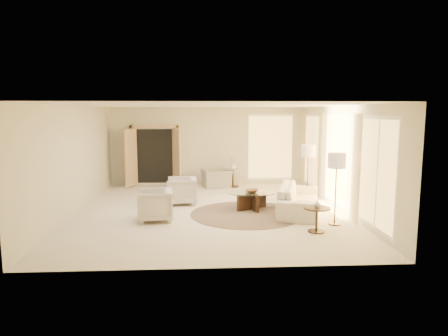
{
  "coord_description": "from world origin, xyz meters",
  "views": [
    {
      "loc": [
        -0.21,
        -10.47,
        2.63
      ],
      "look_at": [
        0.4,
        0.4,
        1.1
      ],
      "focal_mm": 32.0,
      "sensor_mm": 36.0,
      "label": 1
    }
  ],
  "objects": [
    {
      "name": "floor_lamp_near",
      "position": [
        2.86,
        0.81,
        1.45
      ],
      "size": [
        0.41,
        0.41,
        1.7
      ],
      "rotation": [
        0.0,
        0.0,
        0.27
      ],
      "color": "#302318",
      "rests_on": "room"
    },
    {
      "name": "coffee_table",
      "position": [
        1.14,
        0.09,
        0.29
      ],
      "size": [
        1.68,
        1.68,
        0.47
      ],
      "rotation": [
        0.0,
        0.0,
        -0.41
      ],
      "color": "black",
      "rests_on": "room"
    },
    {
      "name": "side_vase",
      "position": [
        0.88,
        3.4,
        0.73
      ],
      "size": [
        0.28,
        0.28,
        0.22
      ],
      "primitive_type": "imported",
      "rotation": [
        0.0,
        0.0,
        0.36
      ],
      "color": "silver",
      "rests_on": "side_table"
    },
    {
      "name": "side_table",
      "position": [
        0.88,
        3.4,
        0.38
      ],
      "size": [
        0.54,
        0.54,
        0.62
      ],
      "rotation": [
        0.0,
        0.0,
        -0.41
      ],
      "color": "#302318",
      "rests_on": "room"
    },
    {
      "name": "french_doors",
      "position": [
        -1.9,
        3.82,
        1.07
      ],
      "size": [
        1.95,
        0.66,
        2.16
      ],
      "color": "tan",
      "rests_on": "room"
    },
    {
      "name": "bowl",
      "position": [
        1.14,
        0.09,
        0.51
      ],
      "size": [
        0.41,
        0.41,
        0.09
      ],
      "primitive_type": "imported",
      "rotation": [
        0.0,
        0.0,
        0.18
      ],
      "color": "brown",
      "rests_on": "coffee_table"
    },
    {
      "name": "accent_chair",
      "position": [
        0.31,
        3.4,
        0.42
      ],
      "size": [
        1.07,
        0.81,
        0.84
      ],
      "primitive_type": "imported",
      "rotation": [
        0.0,
        0.0,
        3.36
      ],
      "color": "#9B968E",
      "rests_on": "room"
    },
    {
      "name": "windows_right",
      "position": [
        3.45,
        0.1,
        1.35
      ],
      "size": [
        0.1,
        6.4,
        2.4
      ],
      "primitive_type": null,
      "color": "#FFCA66",
      "rests_on": "room"
    },
    {
      "name": "armchair_left",
      "position": [
        -0.79,
        0.87,
        0.42
      ],
      "size": [
        0.79,
        0.84,
        0.84
      ],
      "primitive_type": "imported",
      "rotation": [
        0.0,
        0.0,
        -1.54
      ],
      "color": "beige",
      "rests_on": "room"
    },
    {
      "name": "armchair_right",
      "position": [
        -1.36,
        -0.89,
        0.42
      ],
      "size": [
        0.85,
        0.9,
        0.84
      ],
      "primitive_type": "imported",
      "rotation": [
        0.0,
        0.0,
        -1.46
      ],
      "color": "beige",
      "rests_on": "room"
    },
    {
      "name": "room",
      "position": [
        0.0,
        0.0,
        1.4
      ],
      "size": [
        7.04,
        8.04,
        2.83
      ],
      "color": "beige",
      "rests_on": "ground"
    },
    {
      "name": "end_vase",
      "position": [
        2.31,
        -2.05,
        0.63
      ],
      "size": [
        0.18,
        0.18,
        0.16
      ],
      "primitive_type": "imported",
      "rotation": [
        0.0,
        0.0,
        0.15
      ],
      "color": "silver",
      "rests_on": "end_table"
    },
    {
      "name": "curtains_right",
      "position": [
        3.4,
        1.0,
        1.3
      ],
      "size": [
        0.06,
        5.2,
        2.6
      ],
      "primitive_type": null,
      "color": "#C8B386",
      "rests_on": "room"
    },
    {
      "name": "end_table",
      "position": [
        2.31,
        -2.05,
        0.38
      ],
      "size": [
        0.59,
        0.59,
        0.55
      ],
      "rotation": [
        0.0,
        0.0,
        -0.13
      ],
      "color": "black",
      "rests_on": "room"
    },
    {
      "name": "window_back_corner",
      "position": [
        2.3,
        3.95,
        1.35
      ],
      "size": [
        1.7,
        0.1,
        2.4
      ],
      "primitive_type": null,
      "color": "#FFCA66",
      "rests_on": "room"
    },
    {
      "name": "floor_lamp_far",
      "position": [
        2.9,
        -1.5,
        1.44
      ],
      "size": [
        0.41,
        0.41,
        1.7
      ],
      "rotation": [
        0.0,
        0.0,
        -0.32
      ],
      "color": "#302318",
      "rests_on": "room"
    },
    {
      "name": "area_rug",
      "position": [
        0.93,
        -0.41,
        0.01
      ],
      "size": [
        3.55,
        3.55,
        0.01
      ],
      "primitive_type": "cylinder",
      "rotation": [
        0.0,
        0.0,
        -0.26
      ],
      "color": "#3D2D23",
      "rests_on": "room"
    },
    {
      "name": "sofa",
      "position": [
        2.34,
        -0.26,
        0.36
      ],
      "size": [
        1.63,
        2.63,
        0.72
      ],
      "primitive_type": "imported",
      "rotation": [
        0.0,
        0.0,
        1.28
      ],
      "color": "beige",
      "rests_on": "room"
    }
  ]
}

